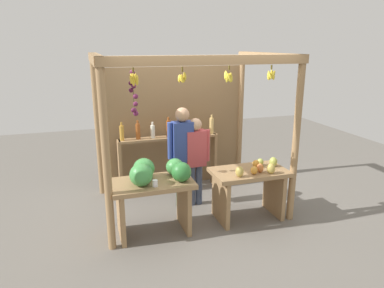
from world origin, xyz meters
TOP-DOWN VIEW (x-y plane):
  - ground_plane at (0.00, 0.00)m, footprint 12.00×12.00m
  - market_stall at (-0.01, 0.41)m, footprint 2.77×1.96m
  - fruit_counter_left at (-0.69, -0.69)m, footprint 1.12×0.68m
  - fruit_counter_right at (0.74, -0.70)m, footprint 1.11×0.64m
  - bottle_shelf_unit at (-0.15, 0.69)m, footprint 1.77×0.22m
  - vendor_man at (-0.10, -0.00)m, footprint 0.48×0.22m
  - vendor_woman at (0.11, -0.01)m, footprint 0.48×0.20m

SIDE VIEW (x-z plane):
  - ground_plane at x=0.00m, z-range 0.00..0.00m
  - fruit_counter_right at x=0.74m, z-range 0.10..1.03m
  - fruit_counter_left at x=-0.69m, z-range 0.18..1.25m
  - bottle_shelf_unit at x=-0.15m, z-range 0.13..1.48m
  - vendor_woman at x=0.11m, z-range 0.13..1.59m
  - vendor_man at x=-0.10m, z-range 0.16..1.80m
  - market_stall at x=-0.01m, z-range 0.21..2.64m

